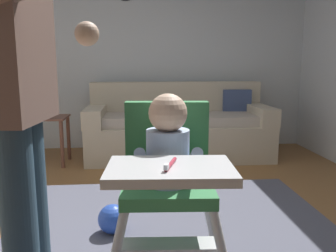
{
  "coord_description": "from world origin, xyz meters",
  "views": [
    {
      "loc": [
        0.05,
        -2.01,
        1.06
      ],
      "look_at": [
        0.18,
        -0.49,
        0.8
      ],
      "focal_mm": 37.04,
      "sensor_mm": 36.0,
      "label": 1
    }
  ],
  "objects_px": {
    "adult_standing": "(18,99)",
    "sippy_cup": "(49,112)",
    "toy_ball_second": "(113,219)",
    "couch": "(179,128)",
    "high_chair": "(168,167)",
    "side_table": "(49,130)"
  },
  "relations": [
    {
      "from": "adult_standing",
      "to": "sippy_cup",
      "type": "relative_size",
      "value": 16.5
    },
    {
      "from": "adult_standing",
      "to": "toy_ball_second",
      "type": "distance_m",
      "value": 1.14
    },
    {
      "from": "adult_standing",
      "to": "toy_ball_second",
      "type": "bearing_deg",
      "value": 72.71
    },
    {
      "from": "couch",
      "to": "sippy_cup",
      "type": "bearing_deg",
      "value": -80.65
    },
    {
      "from": "high_chair",
      "to": "sippy_cup",
      "type": "relative_size",
      "value": 9.63
    },
    {
      "from": "adult_standing",
      "to": "sippy_cup",
      "type": "xyz_separation_m",
      "value": [
        -0.49,
        2.36,
        -0.36
      ]
    },
    {
      "from": "couch",
      "to": "adult_standing",
      "type": "height_order",
      "value": "adult_standing"
    },
    {
      "from": "high_chair",
      "to": "adult_standing",
      "type": "xyz_separation_m",
      "value": [
        -0.58,
        0.06,
        0.27
      ]
    },
    {
      "from": "high_chair",
      "to": "sippy_cup",
      "type": "bearing_deg",
      "value": -152.86
    },
    {
      "from": "couch",
      "to": "adult_standing",
      "type": "relative_size",
      "value": 1.27
    },
    {
      "from": "sippy_cup",
      "to": "high_chair",
      "type": "bearing_deg",
      "value": -66.09
    },
    {
      "from": "couch",
      "to": "toy_ball_second",
      "type": "relative_size",
      "value": 11.16
    },
    {
      "from": "toy_ball_second",
      "to": "adult_standing",
      "type": "bearing_deg",
      "value": -112.31
    },
    {
      "from": "toy_ball_second",
      "to": "couch",
      "type": "bearing_deg",
      "value": 71.22
    },
    {
      "from": "high_chair",
      "to": "sippy_cup",
      "type": "distance_m",
      "value": 2.65
    },
    {
      "from": "couch",
      "to": "sippy_cup",
      "type": "xyz_separation_m",
      "value": [
        -1.42,
        -0.23,
        0.24
      ]
    },
    {
      "from": "couch",
      "to": "high_chair",
      "type": "distance_m",
      "value": 2.7
    },
    {
      "from": "high_chair",
      "to": "toy_ball_second",
      "type": "height_order",
      "value": "high_chair"
    },
    {
      "from": "adult_standing",
      "to": "sippy_cup",
      "type": "height_order",
      "value": "adult_standing"
    },
    {
      "from": "couch",
      "to": "toy_ball_second",
      "type": "xyz_separation_m",
      "value": [
        -0.64,
        -1.89,
        -0.24
      ]
    },
    {
      "from": "high_chair",
      "to": "side_table",
      "type": "distance_m",
      "value": 2.66
    },
    {
      "from": "couch",
      "to": "side_table",
      "type": "xyz_separation_m",
      "value": [
        -1.44,
        -0.23,
        0.05
      ]
    }
  ]
}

